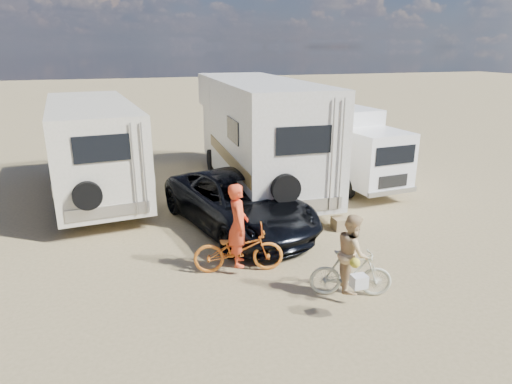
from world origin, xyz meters
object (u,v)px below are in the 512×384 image
object	(u,v)px
rider_man	(238,232)
cooler	(246,215)
crate	(340,223)
bike_woman	(351,273)
bike_parked	(371,170)
rv_main	(258,135)
rv_left	(94,151)
bike_man	(238,250)
box_truck	(341,145)
dark_suv	(238,202)
rider_woman	(352,260)

from	to	relation	value
rider_man	cooler	bearing A→B (deg)	-8.07
cooler	crate	size ratio (longest dim) A/B	1.30
bike_woman	bike_parked	size ratio (longest dim) A/B	0.97
rv_main	rider_man	world-z (taller)	rv_main
rv_left	cooler	distance (m)	5.77
bike_man	bike_parked	bearing A→B (deg)	-39.80
bike_woman	crate	distance (m)	3.59
box_truck	bike_parked	size ratio (longest dim) A/B	3.57
rv_left	box_truck	distance (m)	8.76
box_truck	bike_man	bearing A→B (deg)	-138.45
bike_woman	cooler	size ratio (longest dim) A/B	3.09
rv_main	dark_suv	world-z (taller)	rv_main
dark_suv	rider_woman	xyz separation A→B (m)	(1.18, -4.24, 0.04)
bike_man	cooler	world-z (taller)	bike_man
rider_woman	bike_man	bearing A→B (deg)	68.08
bike_parked	bike_woman	bearing A→B (deg)	175.89
dark_suv	bike_man	distance (m)	2.62
bike_man	crate	distance (m)	3.73
rv_main	rv_left	xyz separation A→B (m)	(-5.52, 0.63, -0.32)
rv_left	crate	world-z (taller)	rv_left
rv_left	box_truck	size ratio (longest dim) A/B	1.21
box_truck	dark_suv	xyz separation A→B (m)	(-4.91, -3.26, -0.63)
cooler	rv_left	bearing A→B (deg)	140.74
rider_man	bike_parked	xyz separation A→B (m)	(6.72, 5.32, -0.50)
rv_left	crate	bearing A→B (deg)	-43.43
box_truck	dark_suv	bearing A→B (deg)	-150.66
dark_suv	rider_man	xyz separation A→B (m)	(-0.70, -2.51, 0.19)
bike_man	rv_main	bearing A→B (deg)	-10.14
bike_man	bike_parked	distance (m)	8.58
rv_main	rider_man	distance (m)	6.54
bike_woman	bike_parked	bearing A→B (deg)	-13.91
bike_woman	rider_woman	size ratio (longest dim) A/B	1.05
rider_woman	cooler	bearing A→B (deg)	31.22
bike_man	cooler	bearing A→B (deg)	-8.07
dark_suv	bike_parked	xyz separation A→B (m)	(6.02, 2.81, -0.31)
box_truck	crate	distance (m)	4.96
dark_suv	bike_woman	distance (m)	4.41
bike_man	rider_woman	bearing A→B (deg)	-120.63
box_truck	rider_man	size ratio (longest dim) A/B	3.24
rider_woman	bike_parked	xyz separation A→B (m)	(4.84, 7.05, -0.34)
bike_parked	rider_man	bearing A→B (deg)	158.70
dark_suv	crate	xyz separation A→B (m)	(2.69, -1.00, -0.60)
rv_left	crate	distance (m)	8.39
bike_man	bike_parked	xyz separation A→B (m)	(6.72, 5.32, -0.08)
rv_main	bike_woman	bearing A→B (deg)	-91.49
rv_main	bike_parked	bearing A→B (deg)	-6.46
bike_parked	cooler	bearing A→B (deg)	143.92
dark_suv	cooler	size ratio (longest dim) A/B	10.14
rider_woman	dark_suv	bearing A→B (deg)	36.15
rv_left	rider_man	size ratio (longest dim) A/B	3.93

